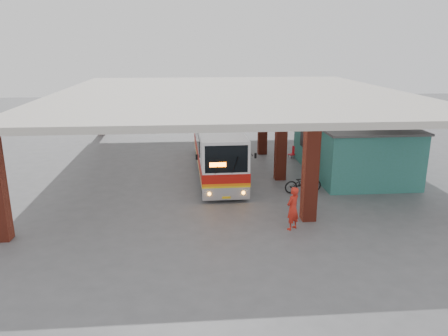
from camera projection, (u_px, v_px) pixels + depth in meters
ground at (233, 198)px, 21.84m from camera, size 90.00×90.00×0.00m
brick_columns at (248, 135)px, 26.15m from camera, size 20.10×21.60×4.35m
canopy_roof at (230, 93)px, 26.88m from camera, size 21.00×23.00×0.30m
shop_building at (352, 147)px, 25.85m from camera, size 5.20×8.20×3.11m
coach_bus at (217, 146)px, 25.90m from camera, size 2.50×11.13×3.23m
motorcycle at (303, 183)px, 22.55m from camera, size 2.04×0.91×1.04m
pedestrian at (293, 208)px, 17.95m from camera, size 0.80×0.77×1.84m
red_chair at (293, 152)px, 29.58m from camera, size 0.53×0.53×0.77m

